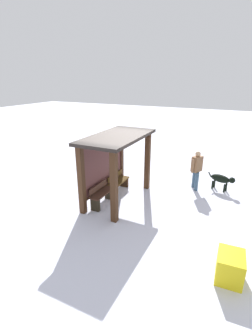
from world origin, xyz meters
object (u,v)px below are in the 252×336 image
object	(u,v)px
bench_left_inside	(102,196)
person_walking	(197,167)
bus_shelter	(113,154)
dog	(222,179)
grit_bin	(230,267)
bench_center_inside	(118,183)

from	to	relation	value
bench_left_inside	person_walking	distance (m)	3.88
bus_shelter	dog	xyz separation A→B (m)	(2.45, -3.49, -1.25)
person_walking	grit_bin	bearing A→B (deg)	-159.80
grit_bin	bench_left_inside	bearing A→B (deg)	68.71
person_walking	dog	bearing A→B (deg)	-71.95
bus_shelter	dog	size ratio (longest dim) A/B	2.98
bench_left_inside	grit_bin	xyz separation A→B (m)	(-1.68, -4.31, -0.03)
bus_shelter	bench_center_inside	world-z (taller)	bus_shelter
dog	grit_bin	xyz separation A→B (m)	(-4.74, -0.67, -0.15)
dog	grit_bin	bearing A→B (deg)	-171.92
dog	grit_bin	distance (m)	4.79
person_walking	grit_bin	distance (m)	4.76
bench_left_inside	person_walking	size ratio (longest dim) A/B	0.72
bench_center_inside	dog	size ratio (longest dim) A/B	1.07
dog	grit_bin	world-z (taller)	dog
bench_left_inside	bench_center_inside	xyz separation A→B (m)	(1.24, -0.00, -0.01)
bench_center_inside	person_walking	xyz separation A→B (m)	(1.52, -2.68, 0.58)
bench_center_inside	grit_bin	bearing A→B (deg)	-124.09
bench_left_inside	dog	distance (m)	4.76
bench_left_inside	person_walking	world-z (taller)	person_walking
bench_left_inside	dog	xyz separation A→B (m)	(3.07, -3.63, 0.13)
bench_left_inside	person_walking	bearing A→B (deg)	-44.18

